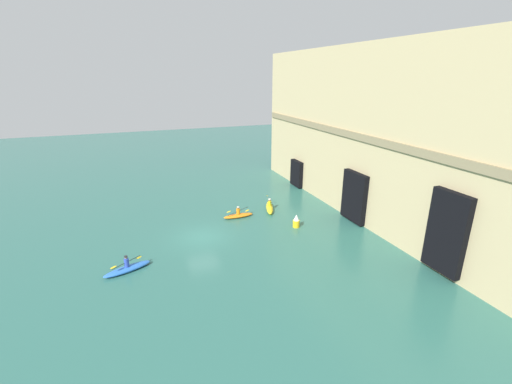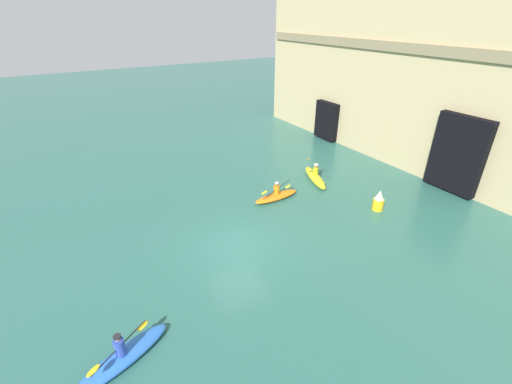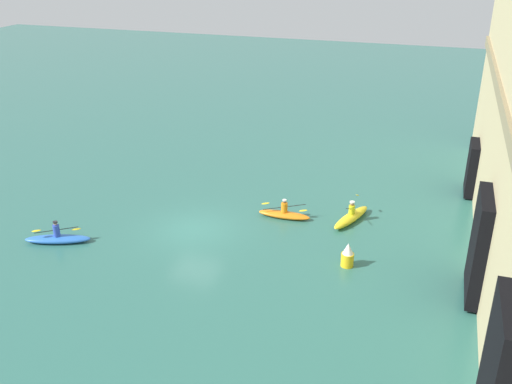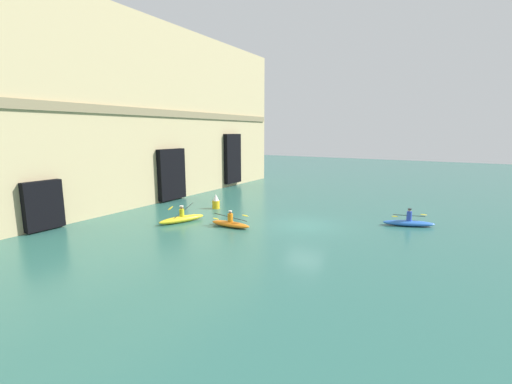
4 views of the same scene
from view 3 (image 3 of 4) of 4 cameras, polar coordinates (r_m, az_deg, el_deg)
name	(u,v)px [view 3 (image 3 of 4)]	position (r m, az deg, el deg)	size (l,w,h in m)	color
ground_plane	(194,230)	(29.63, -6.19, -3.76)	(120.00, 120.00, 0.00)	#2D665B
kayak_blue	(58,238)	(29.83, -19.22, -4.40)	(1.81, 3.28, 1.15)	blue
kayak_orange	(284,214)	(30.61, 2.84, -2.21)	(0.77, 2.84, 1.07)	orange
kayak_yellow	(351,217)	(30.63, 9.50, -2.45)	(3.31, 1.75, 1.25)	yellow
marker_buoy	(348,256)	(26.44, 9.15, -6.30)	(0.59, 0.59, 1.17)	yellow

